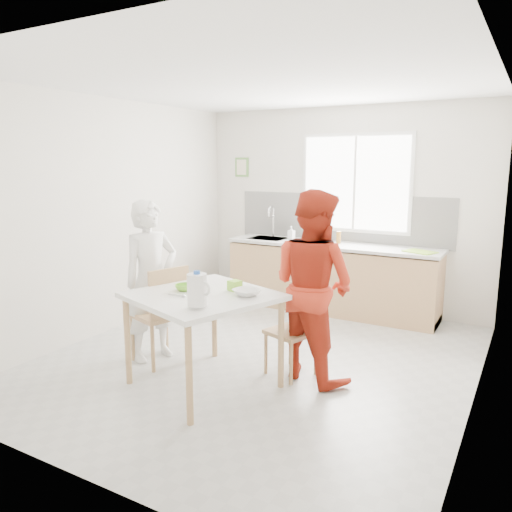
{
  "coord_description": "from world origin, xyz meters",
  "views": [
    {
      "loc": [
        2.33,
        -4.18,
        1.98
      ],
      "look_at": [
        -0.15,
        0.2,
        1.02
      ],
      "focal_mm": 35.0,
      "sensor_mm": 36.0,
      "label": 1
    }
  ],
  "objects_px": {
    "dining_table": "(203,303)",
    "chair_far": "(296,326)",
    "person_white": "(151,281)",
    "bowl_white": "(247,292)",
    "person_red": "(313,286)",
    "bowl_green": "(185,287)",
    "wine_bottle_a": "(315,230)",
    "chair_left": "(163,310)",
    "milk_jug": "(198,289)",
    "wine_bottle_b": "(328,231)"
  },
  "relations": [
    {
      "from": "dining_table",
      "to": "chair_far",
      "type": "bearing_deg",
      "value": 48.1
    },
    {
      "from": "person_red",
      "to": "bowl_white",
      "type": "xyz_separation_m",
      "value": [
        -0.39,
        -0.52,
        0.0
      ]
    },
    {
      "from": "dining_table",
      "to": "bowl_green",
      "type": "distance_m",
      "value": 0.24
    },
    {
      "from": "chair_left",
      "to": "milk_jug",
      "type": "relative_size",
      "value": 3.57
    },
    {
      "from": "person_red",
      "to": "bowl_white",
      "type": "relative_size",
      "value": 7.68
    },
    {
      "from": "dining_table",
      "to": "milk_jug",
      "type": "relative_size",
      "value": 5.04
    },
    {
      "from": "person_white",
      "to": "bowl_white",
      "type": "height_order",
      "value": "person_white"
    },
    {
      "from": "person_white",
      "to": "bowl_white",
      "type": "bearing_deg",
      "value": -78.0
    },
    {
      "from": "chair_left",
      "to": "chair_far",
      "type": "xyz_separation_m",
      "value": [
        1.23,
        0.44,
        -0.08
      ]
    },
    {
      "from": "person_red",
      "to": "chair_left",
      "type": "bearing_deg",
      "value": 36.3
    },
    {
      "from": "chair_left",
      "to": "chair_far",
      "type": "relative_size",
      "value": 1.17
    },
    {
      "from": "dining_table",
      "to": "milk_jug",
      "type": "bearing_deg",
      "value": -59.32
    },
    {
      "from": "person_red",
      "to": "wine_bottle_b",
      "type": "xyz_separation_m",
      "value": [
        -0.68,
        2.09,
        0.2
      ]
    },
    {
      "from": "wine_bottle_b",
      "to": "person_red",
      "type": "bearing_deg",
      "value": -71.88
    },
    {
      "from": "person_white",
      "to": "bowl_white",
      "type": "xyz_separation_m",
      "value": [
        1.19,
        -0.14,
        0.07
      ]
    },
    {
      "from": "chair_far",
      "to": "wine_bottle_b",
      "type": "relative_size",
      "value": 2.8
    },
    {
      "from": "bowl_green",
      "to": "milk_jug",
      "type": "bearing_deg",
      "value": -42.2
    },
    {
      "from": "chair_left",
      "to": "person_white",
      "type": "bearing_deg",
      "value": -90.0
    },
    {
      "from": "milk_jug",
      "to": "wine_bottle_a",
      "type": "xyz_separation_m",
      "value": [
        -0.33,
        3.1,
        0.08
      ]
    },
    {
      "from": "wine_bottle_b",
      "to": "chair_left",
      "type": "bearing_deg",
      "value": -105.67
    },
    {
      "from": "dining_table",
      "to": "chair_far",
      "type": "height_order",
      "value": "dining_table"
    },
    {
      "from": "person_white",
      "to": "milk_jug",
      "type": "bearing_deg",
      "value": -103.08
    },
    {
      "from": "dining_table",
      "to": "bowl_green",
      "type": "relative_size",
      "value": 7.98
    },
    {
      "from": "wine_bottle_a",
      "to": "milk_jug",
      "type": "bearing_deg",
      "value": -83.95
    },
    {
      "from": "bowl_green",
      "to": "dining_table",
      "type": "bearing_deg",
      "value": -4.59
    },
    {
      "from": "wine_bottle_a",
      "to": "chair_left",
      "type": "bearing_deg",
      "value": -101.85
    },
    {
      "from": "chair_left",
      "to": "person_white",
      "type": "height_order",
      "value": "person_white"
    },
    {
      "from": "person_red",
      "to": "milk_jug",
      "type": "distance_m",
      "value": 1.17
    },
    {
      "from": "person_white",
      "to": "bowl_green",
      "type": "distance_m",
      "value": 0.68
    },
    {
      "from": "wine_bottle_b",
      "to": "bowl_green",
      "type": "bearing_deg",
      "value": -95.79
    },
    {
      "from": "chair_far",
      "to": "milk_jug",
      "type": "distance_m",
      "value": 1.22
    },
    {
      "from": "dining_table",
      "to": "person_white",
      "type": "relative_size",
      "value": 0.86
    },
    {
      "from": "dining_table",
      "to": "chair_far",
      "type": "xyz_separation_m",
      "value": [
        0.59,
        0.66,
        -0.3
      ]
    },
    {
      "from": "chair_far",
      "to": "bowl_green",
      "type": "xyz_separation_m",
      "value": [
        -0.8,
        -0.64,
        0.41
      ]
    },
    {
      "from": "bowl_green",
      "to": "wine_bottle_a",
      "type": "relative_size",
      "value": 0.55
    },
    {
      "from": "chair_left",
      "to": "wine_bottle_b",
      "type": "distance_m",
      "value": 2.69
    },
    {
      "from": "person_red",
      "to": "milk_jug",
      "type": "height_order",
      "value": "person_red"
    },
    {
      "from": "person_white",
      "to": "wine_bottle_b",
      "type": "distance_m",
      "value": 2.65
    },
    {
      "from": "wine_bottle_a",
      "to": "wine_bottle_b",
      "type": "relative_size",
      "value": 1.07
    },
    {
      "from": "dining_table",
      "to": "person_red",
      "type": "height_order",
      "value": "person_red"
    },
    {
      "from": "chair_far",
      "to": "milk_jug",
      "type": "height_order",
      "value": "milk_jug"
    },
    {
      "from": "dining_table",
      "to": "wine_bottle_b",
      "type": "xyz_separation_m",
      "value": [
        0.07,
        2.75,
        0.31
      ]
    },
    {
      "from": "milk_jug",
      "to": "wine_bottle_b",
      "type": "height_order",
      "value": "wine_bottle_b"
    },
    {
      "from": "wine_bottle_b",
      "to": "bowl_white",
      "type": "bearing_deg",
      "value": -83.62
    },
    {
      "from": "bowl_green",
      "to": "wine_bottle_b",
      "type": "height_order",
      "value": "wine_bottle_b"
    },
    {
      "from": "chair_left",
      "to": "dining_table",
      "type": "bearing_deg",
      "value": 90.0
    },
    {
      "from": "person_red",
      "to": "bowl_green",
      "type": "relative_size",
      "value": 9.96
    },
    {
      "from": "milk_jug",
      "to": "wine_bottle_a",
      "type": "bearing_deg",
      "value": 114.68
    },
    {
      "from": "dining_table",
      "to": "milk_jug",
      "type": "xyz_separation_m",
      "value": [
        0.22,
        -0.37,
        0.24
      ]
    },
    {
      "from": "bowl_white",
      "to": "wine_bottle_b",
      "type": "relative_size",
      "value": 0.76
    }
  ]
}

